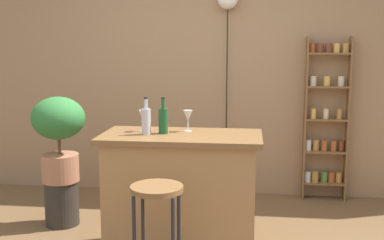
{
  "coord_description": "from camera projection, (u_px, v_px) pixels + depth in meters",
  "views": [
    {
      "loc": [
        0.5,
        -3.15,
        1.6
      ],
      "look_at": [
        0.05,
        0.55,
        1.01
      ],
      "focal_mm": 44.55,
      "sensor_mm": 36.0,
      "label": 1
    }
  ],
  "objects": [
    {
      "name": "back_wall",
      "position": [
        203.0,
        64.0,
        5.09
      ],
      "size": [
        6.4,
        0.1,
        2.8
      ],
      "primitive_type": "cube",
      "color": "#997551",
      "rests_on": "ground"
    },
    {
      "name": "kitchen_counter",
      "position": [
        182.0,
        195.0,
        3.61
      ],
      "size": [
        1.19,
        0.61,
        0.94
      ],
      "color": "#9E7042",
      "rests_on": "ground"
    },
    {
      "name": "bar_stool",
      "position": [
        157.0,
        214.0,
        3.02
      ],
      "size": [
        0.34,
        0.34,
        0.72
      ],
      "color": "black",
      "rests_on": "ground"
    },
    {
      "name": "spice_shelf",
      "position": [
        326.0,
        120.0,
        4.89
      ],
      "size": [
        0.44,
        0.13,
        1.68
      ],
      "color": "brown",
      "rests_on": "ground"
    },
    {
      "name": "plant_stool",
      "position": [
        62.0,
        203.0,
        4.27
      ],
      "size": [
        0.3,
        0.3,
        0.4
      ],
      "primitive_type": "cylinder",
      "color": "#2D2823",
      "rests_on": "ground"
    },
    {
      "name": "potted_plant",
      "position": [
        59.0,
        131.0,
        4.17
      ],
      "size": [
        0.47,
        0.42,
        0.76
      ],
      "color": "#A86B4C",
      "rests_on": "plant_stool"
    },
    {
      "name": "bottle_soda_blue",
      "position": [
        163.0,
        120.0,
        3.55
      ],
      "size": [
        0.07,
        0.07,
        0.27
      ],
      "color": "#194C23",
      "rests_on": "kitchen_counter"
    },
    {
      "name": "bottle_wine_red",
      "position": [
        146.0,
        121.0,
        3.51
      ],
      "size": [
        0.07,
        0.07,
        0.28
      ],
      "color": "#B2B2B7",
      "rests_on": "kitchen_counter"
    },
    {
      "name": "wine_glass_left",
      "position": [
        188.0,
        116.0,
        3.64
      ],
      "size": [
        0.07,
        0.07,
        0.16
      ],
      "color": "silver",
      "rests_on": "kitchen_counter"
    },
    {
      "name": "wine_glass_center",
      "position": [
        143.0,
        116.0,
        3.65
      ],
      "size": [
        0.07,
        0.07,
        0.16
      ],
      "color": "silver",
      "rests_on": "kitchen_counter"
    },
    {
      "name": "pendant_globe_light",
      "position": [
        228.0,
        2.0,
        4.85
      ],
      "size": [
        0.22,
        0.22,
        2.18
      ],
      "color": "black",
      "rests_on": "ground"
    }
  ]
}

